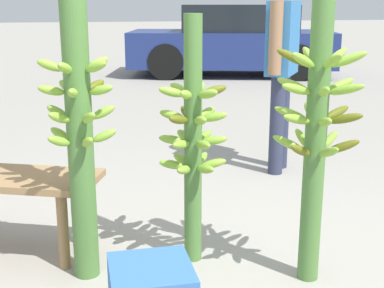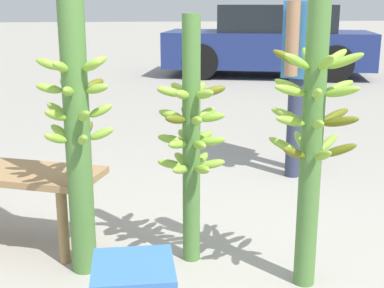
{
  "view_description": "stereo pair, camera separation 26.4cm",
  "coord_description": "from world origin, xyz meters",
  "px_view_note": "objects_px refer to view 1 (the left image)",
  "views": [
    {
      "loc": [
        -0.63,
        -2.34,
        1.43
      ],
      "look_at": [
        -0.01,
        0.5,
        0.66
      ],
      "focal_mm": 50.0,
      "sensor_mm": 36.0,
      "label": 1
    },
    {
      "loc": [
        -0.37,
        -2.39,
        1.43
      ],
      "look_at": [
        -0.01,
        0.5,
        0.66
      ],
      "focal_mm": 50.0,
      "sensor_mm": 36.0,
      "label": 2
    }
  ],
  "objects_px": {
    "vendor_person": "(282,54)",
    "parked_car": "(233,41)",
    "banana_stalk_center": "(193,138)",
    "banana_stalk_left": "(79,122)",
    "banana_stalk_right": "(316,124)"
  },
  "relations": [
    {
      "from": "banana_stalk_right",
      "to": "parked_car",
      "type": "xyz_separation_m",
      "value": [
        1.95,
        8.08,
        -0.16
      ]
    },
    {
      "from": "banana_stalk_left",
      "to": "parked_car",
      "type": "bearing_deg",
      "value": 68.26
    },
    {
      "from": "banana_stalk_center",
      "to": "banana_stalk_left",
      "type": "bearing_deg",
      "value": -174.43
    },
    {
      "from": "vendor_person",
      "to": "parked_car",
      "type": "distance_m",
      "value": 6.42
    },
    {
      "from": "banana_stalk_center",
      "to": "vendor_person",
      "type": "xyz_separation_m",
      "value": [
        1.09,
        1.49,
        0.3
      ]
    },
    {
      "from": "banana_stalk_left",
      "to": "banana_stalk_center",
      "type": "relative_size",
      "value": 1.2
    },
    {
      "from": "banana_stalk_left",
      "to": "banana_stalk_center",
      "type": "distance_m",
      "value": 0.61
    },
    {
      "from": "banana_stalk_center",
      "to": "parked_car",
      "type": "relative_size",
      "value": 0.32
    },
    {
      "from": "banana_stalk_center",
      "to": "banana_stalk_right",
      "type": "bearing_deg",
      "value": -31.82
    },
    {
      "from": "vendor_person",
      "to": "parked_car",
      "type": "height_order",
      "value": "vendor_person"
    },
    {
      "from": "banana_stalk_right",
      "to": "parked_car",
      "type": "relative_size",
      "value": 0.37
    },
    {
      "from": "banana_stalk_left",
      "to": "banana_stalk_right",
      "type": "bearing_deg",
      "value": -13.89
    },
    {
      "from": "vendor_person",
      "to": "banana_stalk_center",
      "type": "bearing_deg",
      "value": 177.36
    },
    {
      "from": "banana_stalk_center",
      "to": "parked_car",
      "type": "distance_m",
      "value": 8.13
    },
    {
      "from": "banana_stalk_right",
      "to": "parked_car",
      "type": "height_order",
      "value": "banana_stalk_right"
    }
  ]
}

